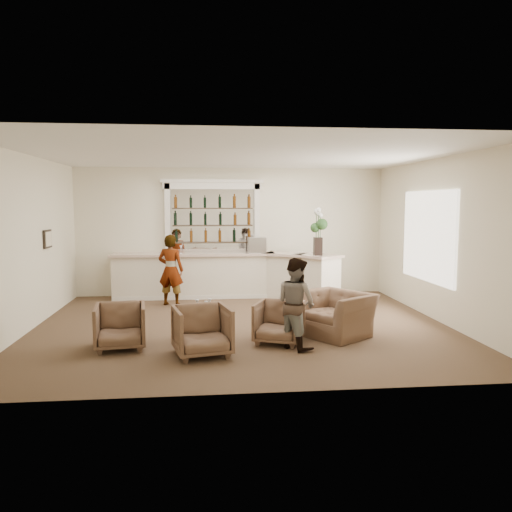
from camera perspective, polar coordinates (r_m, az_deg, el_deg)
The scene contains 19 objects.
ground at distance 9.86m, azimuth -1.60°, elevation -7.98°, with size 8.00×8.00×0.00m, color brown.
room_shell at distance 10.29m, azimuth -1.03°, elevation 5.77°, with size 8.04×7.02×3.32m.
bar_counter at distance 12.68m, azimuth -3.36°, elevation -2.20°, with size 5.72×1.80×1.14m.
back_bar_alcove at distance 12.96m, azimuth -4.97°, elevation 4.43°, with size 2.64×0.25×3.00m.
cocktail_table at distance 8.89m, azimuth -5.94°, elevation -7.91°, with size 0.64×0.64×0.50m, color #43301D.
sommelier at distance 11.85m, azimuth -9.71°, elevation -1.58°, with size 0.61×0.40×1.67m, color gray.
guest at distance 8.25m, azimuth 4.58°, elevation -5.40°, with size 0.73×0.57×1.50m, color gray.
armchair_left at distance 8.57m, azimuth -15.25°, elevation -7.75°, with size 0.80×0.82×0.75m, color brown.
armchair_center at distance 7.96m, azimuth -6.18°, elevation -8.49°, with size 0.84×0.87×0.79m, color brown.
armchair_right at distance 8.62m, azimuth 2.65°, elevation -7.56°, with size 0.77×0.79×0.72m, color brown.
armchair_far at distance 9.19m, azimuth 9.02°, elevation -6.58°, with size 1.20×1.05×0.78m, color brown.
espresso_machine at distance 12.67m, azimuth 0.09°, elevation 1.27°, with size 0.45×0.37×0.39m, color silver.
flower_vase at distance 12.14m, azimuth 7.11°, elevation 3.11°, with size 0.30×0.30×1.13m.
wine_glass_bar_left at distance 12.57m, azimuth -8.57°, elevation 0.75°, with size 0.07×0.07×0.21m, color white, non-canonical shape.
wine_glass_bar_right at distance 12.64m, azimuth 0.59°, elevation 0.84°, with size 0.07×0.07×0.21m, color white, non-canonical shape.
wine_glass_tbl_a at distance 8.84m, azimuth -6.75°, elevation -5.63°, with size 0.07×0.07×0.21m, color white, non-canonical shape.
wine_glass_tbl_b at distance 8.89m, azimuth -5.32°, elevation -5.55°, with size 0.07×0.07×0.21m, color white, non-canonical shape.
wine_glass_tbl_c at distance 8.68m, azimuth -5.70°, elevation -5.83°, with size 0.07×0.07×0.21m, color white, non-canonical shape.
napkin_holder at distance 8.96m, azimuth -6.09°, elevation -5.77°, with size 0.08×0.08×0.12m, color white.
Camera 1 is at (-0.71, -9.54, 2.38)m, focal length 35.00 mm.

